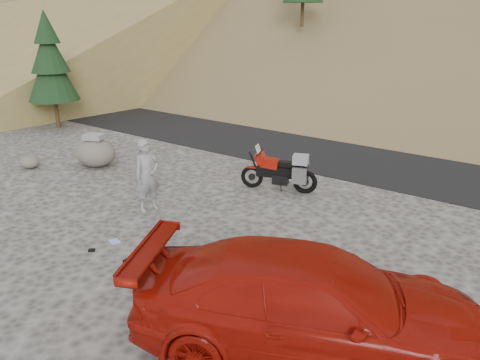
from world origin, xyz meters
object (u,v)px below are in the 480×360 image
object	(u,v)px
man	(150,210)
boulder	(96,152)
motorcycle	(282,172)
red_car	(311,347)

from	to	relation	value
man	boulder	size ratio (longest dim) A/B	1.16
boulder	man	bearing A→B (deg)	-20.41
motorcycle	boulder	distance (m)	6.51
man	red_car	size ratio (longest dim) A/B	0.35
boulder	motorcycle	bearing A→B (deg)	15.15
red_car	boulder	world-z (taller)	boulder
man	red_car	distance (m)	6.43
motorcycle	red_car	size ratio (longest dim) A/B	0.40
motorcycle	man	world-z (taller)	motorcycle
motorcycle	man	bearing A→B (deg)	-142.66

